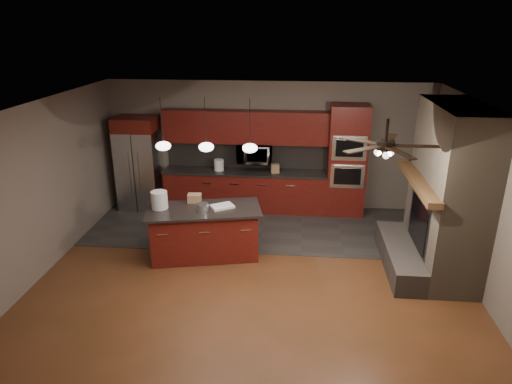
# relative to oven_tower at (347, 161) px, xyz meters

# --- Properties ---
(ground) EXTENTS (7.00, 7.00, 0.00)m
(ground) POSITION_rel_oven_tower_xyz_m (-1.70, -2.69, -1.19)
(ground) COLOR brown
(ground) RESTS_ON ground
(ceiling) EXTENTS (7.00, 6.00, 0.02)m
(ceiling) POSITION_rel_oven_tower_xyz_m (-1.70, -2.69, 1.61)
(ceiling) COLOR white
(ceiling) RESTS_ON back_wall
(back_wall) EXTENTS (7.00, 0.02, 2.80)m
(back_wall) POSITION_rel_oven_tower_xyz_m (-1.70, 0.31, 0.21)
(back_wall) COLOR #685D53
(back_wall) RESTS_ON ground
(right_wall) EXTENTS (0.02, 6.00, 2.80)m
(right_wall) POSITION_rel_oven_tower_xyz_m (1.80, -2.69, 0.21)
(right_wall) COLOR #685D53
(right_wall) RESTS_ON ground
(left_wall) EXTENTS (0.02, 6.00, 2.80)m
(left_wall) POSITION_rel_oven_tower_xyz_m (-5.20, -2.69, 0.21)
(left_wall) COLOR #685D53
(left_wall) RESTS_ON ground
(slate_tile_patch) EXTENTS (7.00, 2.40, 0.01)m
(slate_tile_patch) POSITION_rel_oven_tower_xyz_m (-1.70, -0.89, -1.19)
(slate_tile_patch) COLOR #302E2B
(slate_tile_patch) RESTS_ON ground
(fireplace_column) EXTENTS (1.30, 2.10, 2.80)m
(fireplace_column) POSITION_rel_oven_tower_xyz_m (1.34, -2.29, 0.11)
(fireplace_column) COLOR #756653
(fireplace_column) RESTS_ON ground
(back_cabinetry) EXTENTS (3.59, 0.64, 2.20)m
(back_cabinetry) POSITION_rel_oven_tower_xyz_m (-2.18, 0.05, -0.30)
(back_cabinetry) COLOR #5A1910
(back_cabinetry) RESTS_ON ground
(oven_tower) EXTENTS (0.80, 0.63, 2.38)m
(oven_tower) POSITION_rel_oven_tower_xyz_m (0.00, 0.00, 0.00)
(oven_tower) COLOR #5A1910
(oven_tower) RESTS_ON ground
(microwave) EXTENTS (0.73, 0.41, 0.50)m
(microwave) POSITION_rel_oven_tower_xyz_m (-1.98, 0.06, 0.11)
(microwave) COLOR silver
(microwave) RESTS_ON back_cabinetry
(refrigerator) EXTENTS (0.88, 0.75, 2.06)m
(refrigerator) POSITION_rel_oven_tower_xyz_m (-4.52, -0.07, -0.16)
(refrigerator) COLOR silver
(refrigerator) RESTS_ON ground
(kitchen_island) EXTENTS (2.13, 1.30, 0.92)m
(kitchen_island) POSITION_rel_oven_tower_xyz_m (-2.64, -2.23, -0.73)
(kitchen_island) COLOR #5A1910
(kitchen_island) RESTS_ON ground
(white_bucket) EXTENTS (0.32, 0.32, 0.31)m
(white_bucket) POSITION_rel_oven_tower_xyz_m (-3.40, -2.28, -0.12)
(white_bucket) COLOR silver
(white_bucket) RESTS_ON kitchen_island
(paint_can) EXTENTS (0.27, 0.27, 0.14)m
(paint_can) POSITION_rel_oven_tower_xyz_m (-2.63, -2.34, -0.20)
(paint_can) COLOR silver
(paint_can) RESTS_ON kitchen_island
(paint_tray) EXTENTS (0.46, 0.42, 0.04)m
(paint_tray) POSITION_rel_oven_tower_xyz_m (-2.33, -2.14, -0.25)
(paint_tray) COLOR white
(paint_tray) RESTS_ON kitchen_island
(cardboard_box) EXTENTS (0.25, 0.19, 0.15)m
(cardboard_box) POSITION_rel_oven_tower_xyz_m (-2.86, -1.95, -0.20)
(cardboard_box) COLOR #96714D
(cardboard_box) RESTS_ON kitchen_island
(counter_bucket) EXTENTS (0.23, 0.23, 0.24)m
(counter_bucket) POSITION_rel_oven_tower_xyz_m (-2.75, 0.01, -0.17)
(counter_bucket) COLOR white
(counter_bucket) RESTS_ON back_cabinetry
(counter_box) EXTENTS (0.19, 0.17, 0.19)m
(counter_box) POSITION_rel_oven_tower_xyz_m (-1.52, -0.04, -0.20)
(counter_box) COLOR #9B7850
(counter_box) RESTS_ON back_cabinetry
(pendant_left) EXTENTS (0.26, 0.26, 0.92)m
(pendant_left) POSITION_rel_oven_tower_xyz_m (-3.35, -1.99, 0.77)
(pendant_left) COLOR black
(pendant_left) RESTS_ON ceiling
(pendant_center) EXTENTS (0.26, 0.26, 0.92)m
(pendant_center) POSITION_rel_oven_tower_xyz_m (-2.60, -1.99, 0.77)
(pendant_center) COLOR black
(pendant_center) RESTS_ON ceiling
(pendant_right) EXTENTS (0.26, 0.26, 0.92)m
(pendant_right) POSITION_rel_oven_tower_xyz_m (-1.85, -1.99, 0.77)
(pendant_right) COLOR black
(pendant_right) RESTS_ON ceiling
(ceiling_fan) EXTENTS (1.27, 1.33, 0.41)m
(ceiling_fan) POSITION_rel_oven_tower_xyz_m (0.10, -3.49, 1.27)
(ceiling_fan) COLOR black
(ceiling_fan) RESTS_ON ceiling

